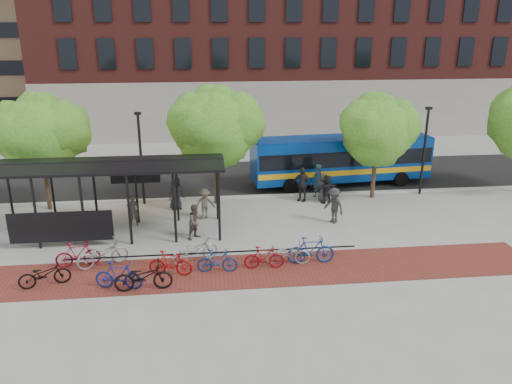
{
  "coord_description": "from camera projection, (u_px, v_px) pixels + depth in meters",
  "views": [
    {
      "loc": [
        -3.62,
        -23.09,
        9.46
      ],
      "look_at": [
        -1.1,
        0.22,
        1.6
      ],
      "focal_mm": 35.0,
      "sensor_mm": 36.0,
      "label": 1
    }
  ],
  "objects": [
    {
      "name": "pedestrian_6",
      "position": [
        323.0,
        187.0,
        28.05
      ],
      "size": [
        0.78,
        0.52,
        1.58
      ],
      "primitive_type": "imported",
      "rotation": [
        0.0,
        0.0,
        3.12
      ],
      "color": "#3C3630",
      "rests_on": "ground"
    },
    {
      "name": "pedestrian_1",
      "position": [
        133.0,
        210.0,
        24.56
      ],
      "size": [
        0.62,
        0.45,
        1.59
      ],
      "primitive_type": "imported",
      "rotation": [
        0.0,
        0.0,
        3.26
      ],
      "color": "#3D3330",
      "rests_on": "ground"
    },
    {
      "name": "bus",
      "position": [
        341.0,
        157.0,
        30.79
      ],
      "size": [
        11.23,
        3.43,
        2.99
      ],
      "rotation": [
        0.0,
        0.0,
        0.09
      ],
      "color": "navy",
      "rests_on": "ground"
    },
    {
      "name": "pedestrian_3",
      "position": [
        205.0,
        204.0,
        25.44
      ],
      "size": [
        1.16,
        0.85,
        1.6
      ],
      "primitive_type": "imported",
      "rotation": [
        0.0,
        0.0,
        0.26
      ],
      "color": "#50473C",
      "rests_on": "ground"
    },
    {
      "name": "bike_10",
      "position": [
        287.0,
        253.0,
        20.65
      ],
      "size": [
        1.95,
        0.9,
        0.99
      ],
      "primitive_type": "imported",
      "rotation": [
        0.0,
        0.0,
        1.44
      ],
      "color": "gray",
      "rests_on": "ground"
    },
    {
      "name": "pedestrian_5",
      "position": [
        327.0,
        189.0,
        27.7
      ],
      "size": [
        1.57,
        0.96,
        1.62
      ],
      "primitive_type": "imported",
      "rotation": [
        0.0,
        0.0,
        3.49
      ],
      "color": "black",
      "rests_on": "ground"
    },
    {
      "name": "tree_a",
      "position": [
        42.0,
        132.0,
        25.73
      ],
      "size": [
        4.9,
        4.0,
        6.18
      ],
      "color": "#382619",
      "rests_on": "ground"
    },
    {
      "name": "curb",
      "position": [
        268.0,
        196.0,
        28.89
      ],
      "size": [
        160.0,
        0.25,
        0.12
      ],
      "primitive_type": "cube",
      "color": "#B7B7B2",
      "rests_on": "ground"
    },
    {
      "name": "lamp_post_right",
      "position": [
        424.0,
        148.0,
        28.58
      ],
      "size": [
        0.35,
        0.2,
        5.12
      ],
      "color": "black",
      "rests_on": "ground"
    },
    {
      "name": "pedestrian_7",
      "position": [
        317.0,
        180.0,
        28.71
      ],
      "size": [
        0.85,
        0.78,
        1.94
      ],
      "primitive_type": "imported",
      "rotation": [
        0.0,
        0.0,
        3.74
      ],
      "color": "#21394E",
      "rests_on": "ground"
    },
    {
      "name": "bike_2",
      "position": [
        102.0,
        254.0,
        20.46
      ],
      "size": [
        2.22,
        1.51,
        1.1
      ],
      "primitive_type": "imported",
      "rotation": [
        0.0,
        0.0,
        1.98
      ],
      "color": "gray",
      "rests_on": "ground"
    },
    {
      "name": "pedestrian_9",
      "position": [
        334.0,
        206.0,
        24.87
      ],
      "size": [
        1.21,
        1.36,
        1.83
      ],
      "primitive_type": "imported",
      "rotation": [
        0.0,
        0.0,
        5.29
      ],
      "color": "#2B2B2B",
      "rests_on": "ground"
    },
    {
      "name": "bike_0",
      "position": [
        44.0,
        274.0,
        18.9
      ],
      "size": [
        1.99,
        1.17,
        0.99
      ],
      "primitive_type": "imported",
      "rotation": [
        0.0,
        0.0,
        1.86
      ],
      "color": "black",
      "rests_on": "ground"
    },
    {
      "name": "pedestrian_0",
      "position": [
        176.0,
        193.0,
        26.72
      ],
      "size": [
        1.08,
        0.95,
        1.85
      ],
      "primitive_type": "imported",
      "rotation": [
        0.0,
        0.0,
        0.5
      ],
      "color": "black",
      "rests_on": "ground"
    },
    {
      "name": "bus_shelter",
      "position": [
        106.0,
        173.0,
        22.91
      ],
      "size": [
        10.6,
        3.07,
        3.6
      ],
      "color": "black",
      "rests_on": "ground"
    },
    {
      "name": "bike_1",
      "position": [
        78.0,
        254.0,
        20.44
      ],
      "size": [
        1.85,
        0.8,
        1.07
      ],
      "primitive_type": "imported",
      "rotation": [
        0.0,
        0.0,
        1.74
      ],
      "color": "maroon",
      "rests_on": "ground"
    },
    {
      "name": "asphalt_street",
      "position": [
        260.0,
        177.0,
        32.68
      ],
      "size": [
        160.0,
        8.0,
        0.01
      ],
      "primitive_type": "cube",
      "color": "black",
      "rests_on": "ground"
    },
    {
      "name": "bike_4",
      "position": [
        143.0,
        276.0,
        18.58
      ],
      "size": [
        2.19,
        0.87,
        1.13
      ],
      "primitive_type": "imported",
      "rotation": [
        0.0,
        0.0,
        1.63
      ],
      "color": "black",
      "rests_on": "ground"
    },
    {
      "name": "lamp_post_left",
      "position": [
        141.0,
        156.0,
        26.95
      ],
      "size": [
        0.35,
        0.2,
        5.12
      ],
      "color": "black",
      "rests_on": "ground"
    },
    {
      "name": "tree_b",
      "position": [
        216.0,
        124.0,
        26.59
      ],
      "size": [
        5.15,
        4.2,
        6.47
      ],
      "color": "#382619",
      "rests_on": "ground"
    },
    {
      "name": "bike_5",
      "position": [
        170.0,
        263.0,
        19.71
      ],
      "size": [
        1.81,
        0.82,
        1.05
      ],
      "primitive_type": "imported",
      "rotation": [
        0.0,
        0.0,
        1.38
      ],
      "color": "#9C0E10",
      "rests_on": "ground"
    },
    {
      "name": "pedestrian_4",
      "position": [
        302.0,
        184.0,
        28.0
      ],
      "size": [
        1.22,
        1.01,
        1.95
      ],
      "primitive_type": "imported",
      "rotation": [
        0.0,
        0.0,
        5.72
      ],
      "color": "#282828",
      "rests_on": "ground"
    },
    {
      "name": "bike_3",
      "position": [
        118.0,
        276.0,
        18.67
      ],
      "size": [
        1.9,
        0.89,
        1.1
      ],
      "primitive_type": "imported",
      "rotation": [
        0.0,
        0.0,
        1.36
      ],
      "color": "navy",
      "rests_on": "ground"
    },
    {
      "name": "tree_c",
      "position": [
        379.0,
        128.0,
        27.63
      ],
      "size": [
        4.66,
        3.8,
        5.92
      ],
      "color": "#382619",
      "rests_on": "ground"
    },
    {
      "name": "bike_9",
      "position": [
        264.0,
        257.0,
        20.27
      ],
      "size": [
        1.66,
        0.53,
        0.99
      ],
      "primitive_type": "imported",
      "rotation": [
        0.0,
        0.0,
        1.53
      ],
      "color": "maroon",
      "rests_on": "ground"
    },
    {
      "name": "brick_strip",
      "position": [
        248.0,
        271.0,
        20.22
      ],
      "size": [
        24.0,
        3.0,
        0.01
      ],
      "primitive_type": "cube",
      "color": "maroon",
      "rests_on": "ground"
    },
    {
      "name": "pedestrian_8",
      "position": [
        196.0,
        222.0,
        23.06
      ],
      "size": [
        1.03,
        1.01,
        1.67
      ],
      "primitive_type": "imported",
      "rotation": [
        0.0,
        0.0,
        0.73
      ],
      "color": "#4B3E38",
      "rests_on": "ground"
    },
    {
      "name": "bike_7",
      "position": [
        217.0,
        261.0,
        19.97
      ],
      "size": [
        1.67,
        0.6,
        0.99
      ],
      "primitive_type": "imported",
      "rotation": [
        0.0,
        0.0,
        1.49
      ],
      "color": "navy",
      "rests_on": "ground"
    },
    {
      "name": "bike_11",
      "position": [
        311.0,
        250.0,
        20.7
      ],
      "size": [
        1.99,
        0.62,
        1.19
      ],
      "primitive_type": "imported",
      "rotation": [
        0.0,
        0.0,
        1.54
      ],
      "color": "navy",
      "rests_on": "ground"
    },
    {
      "name": "bike_rack_rail",
      "position": [
        215.0,
        262.0,
        20.94
      ],
      "size": [
        12.0,
        0.05,
        0.95
      ],
      "primitive_type": "cube",
      "color": "black",
      "rests_on": "ground"
    },
    {
      "name": "building_brick",
      "position": [
        342.0,
        19.0,
        47.49
      ],
      "size": [
        55.0,
        14.0,
        20.0
      ],
      "primitive_type": "cube",
      "color": "maroon",
      "rests_on": "ground"
    },
    {
      "name": "bike_6",
      "position": [
        195.0,
        250.0,
        20.84
      ],
      "size": [
        2.15,
        1.49,
        1.07
      ],
      "primitive_type": "imported",
      "rotation": [
        0.0,
        0.0,
        2.0
      ],
      "color": "#9D9D9F",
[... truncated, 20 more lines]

